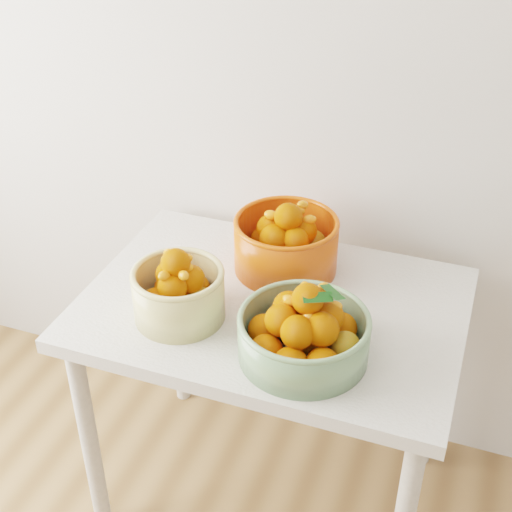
% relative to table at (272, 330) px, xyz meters
% --- Properties ---
extents(table, '(1.00, 0.70, 0.75)m').
position_rel_table_xyz_m(table, '(0.00, 0.00, 0.00)').
color(table, silver).
rests_on(table, ground).
extents(bowl_cream, '(0.25, 0.25, 0.20)m').
position_rel_table_xyz_m(bowl_cream, '(-0.20, -0.14, 0.17)').
color(bowl_cream, '#D7C580').
rests_on(bowl_cream, table).
extents(bowl_green, '(0.41, 0.41, 0.20)m').
position_rel_table_xyz_m(bowl_green, '(0.14, -0.18, 0.17)').
color(bowl_green, gray).
rests_on(bowl_green, table).
extents(bowl_orange, '(0.36, 0.36, 0.21)m').
position_rel_table_xyz_m(bowl_orange, '(-0.02, 0.17, 0.18)').
color(bowl_orange, '#E8410E').
rests_on(bowl_orange, table).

